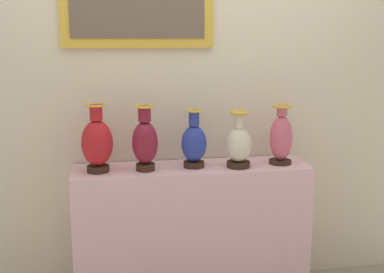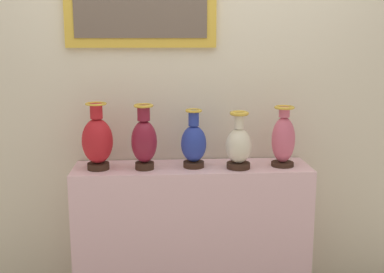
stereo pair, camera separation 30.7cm
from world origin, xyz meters
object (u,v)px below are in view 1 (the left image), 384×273
object	(u,v)px
vase_cobalt	(194,143)
vase_burgundy	(145,141)
vase_rose	(281,137)
vase_ivory	(239,144)
vase_crimson	(97,143)

from	to	relation	value
vase_cobalt	vase_burgundy	bearing A→B (deg)	-174.99
vase_rose	vase_ivory	bearing A→B (deg)	-172.83
vase_crimson	vase_burgundy	xyz separation A→B (m)	(0.29, -0.02, 0.00)
vase_burgundy	vase_ivory	size ratio (longest dim) A/B	1.13
vase_burgundy	vase_rose	distance (m)	0.87
vase_rose	vase_crimson	bearing A→B (deg)	-179.98
vase_burgundy	vase_rose	world-z (taller)	vase_burgundy
vase_cobalt	vase_ivory	world-z (taller)	vase_cobalt
vase_crimson	vase_burgundy	bearing A→B (deg)	-3.18
vase_burgundy	vase_cobalt	xyz separation A→B (m)	(0.31, 0.03, -0.03)
vase_cobalt	vase_rose	distance (m)	0.56
vase_crimson	vase_ivory	xyz separation A→B (m)	(0.87, -0.04, -0.04)
vase_crimson	vase_ivory	world-z (taller)	vase_crimson
vase_burgundy	vase_ivory	distance (m)	0.58
vase_cobalt	vase_ivory	distance (m)	0.28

